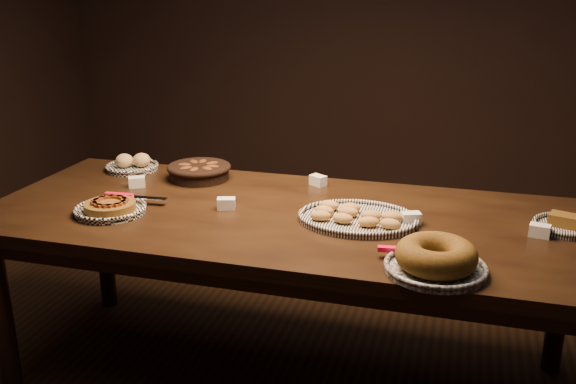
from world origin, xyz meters
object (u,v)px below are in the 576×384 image
(buffet_table, at_px, (288,231))
(bundt_cake_plate, at_px, (436,259))
(apple_tart_plate, at_px, (111,208))
(madeleine_platter, at_px, (357,217))

(buffet_table, height_order, bundt_cake_plate, bundt_cake_plate)
(apple_tart_plate, bearing_deg, buffet_table, -8.47)
(bundt_cake_plate, bearing_deg, apple_tart_plate, 150.06)
(madeleine_platter, bearing_deg, buffet_table, -175.98)
(buffet_table, bearing_deg, apple_tart_plate, -164.58)
(buffet_table, xyz_separation_m, apple_tart_plate, (-0.67, -0.18, 0.09))
(bundt_cake_plate, bearing_deg, buffet_table, 125.88)
(apple_tart_plate, distance_m, bundt_cake_plate, 1.27)
(buffet_table, bearing_deg, bundt_cake_plate, -33.06)
(apple_tart_plate, height_order, bundt_cake_plate, bundt_cake_plate)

